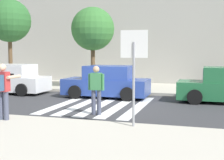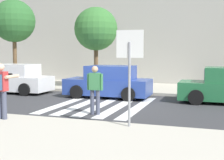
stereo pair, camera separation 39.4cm
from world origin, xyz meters
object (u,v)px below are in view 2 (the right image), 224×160
(parked_car_white, at_px, (14,79))
(photographer_with_backpack, at_px, (1,86))
(parked_car_blue, at_px, (109,83))
(pedestrian_crossing, at_px, (95,87))
(stop_sign, at_px, (130,57))
(street_tree_center, at_px, (96,29))
(street_tree_west, at_px, (14,21))

(parked_car_white, bearing_deg, photographer_with_backpack, -56.91)
(parked_car_white, xyz_separation_m, parked_car_blue, (5.42, 0.00, 0.00))
(parked_car_blue, bearing_deg, pedestrian_crossing, -77.48)
(photographer_with_backpack, height_order, pedestrian_crossing, photographer_with_backpack)
(stop_sign, height_order, photographer_with_backpack, stop_sign)
(photographer_with_backpack, relative_size, pedestrian_crossing, 1.00)
(street_tree_center, bearing_deg, parked_car_blue, -56.14)
(parked_car_blue, bearing_deg, parked_car_white, -180.00)
(street_tree_center, bearing_deg, street_tree_west, -175.16)
(pedestrian_crossing, bearing_deg, parked_car_blue, 102.52)
(photographer_with_backpack, bearing_deg, parked_car_blue, 77.95)
(stop_sign, xyz_separation_m, pedestrian_crossing, (-1.78, 1.85, -1.12))
(pedestrian_crossing, height_order, parked_car_white, pedestrian_crossing)
(parked_car_blue, relative_size, street_tree_center, 0.89)
(parked_car_white, height_order, parked_car_blue, same)
(stop_sign, bearing_deg, parked_car_blue, 114.42)
(photographer_with_backpack, height_order, parked_car_blue, photographer_with_backpack)
(stop_sign, xyz_separation_m, parked_car_white, (-8.09, 5.88, -1.37))
(pedestrian_crossing, bearing_deg, street_tree_center, 111.29)
(photographer_with_backpack, distance_m, pedestrian_crossing, 3.16)
(photographer_with_backpack, relative_size, street_tree_west, 0.33)
(pedestrian_crossing, relative_size, parked_car_blue, 0.42)
(photographer_with_backpack, xyz_separation_m, street_tree_center, (-0.28, 8.66, 2.31))
(parked_car_white, relative_size, parked_car_blue, 1.00)
(stop_sign, distance_m, street_tree_center, 9.43)
(photographer_with_backpack, xyz_separation_m, street_tree_west, (-5.43, 8.23, 2.87))
(pedestrian_crossing, bearing_deg, photographer_with_backpack, -134.97)
(parked_car_white, bearing_deg, street_tree_center, 32.27)
(street_tree_west, distance_m, street_tree_center, 5.20)
(stop_sign, relative_size, photographer_with_backpack, 1.55)
(pedestrian_crossing, xyz_separation_m, parked_car_white, (-6.31, 4.03, -0.25))
(pedestrian_crossing, distance_m, street_tree_center, 7.34)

